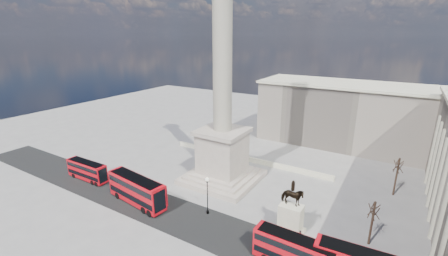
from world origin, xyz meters
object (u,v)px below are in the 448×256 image
victorian_lamp (207,193)px  pedestrian_walking (343,250)px  red_bus_a (137,190)px  red_bus_b (142,190)px  pedestrian_standing (300,235)px  red_bus_c (296,252)px  equestrian_statue (291,215)px  pedestrian_crossing (231,191)px  red_bus_e (87,170)px  nelsons_column (222,119)px

victorian_lamp → pedestrian_walking: bearing=3.3°
red_bus_a → red_bus_b: 1.09m
pedestrian_walking → pedestrian_standing: (-6.02, 0.21, -0.21)m
red_bus_c → pedestrian_walking: red_bus_c is taller
equestrian_statue → pedestrian_crossing: bearing=159.3°
victorian_lamp → red_bus_c: bearing=-14.3°
pedestrian_standing → red_bus_a: bearing=-29.2°
victorian_lamp → equestrian_statue: equestrian_statue is taller
red_bus_c → pedestrian_standing: 5.93m
red_bus_e → pedestrian_crossing: size_ratio=5.37×
pedestrian_standing → pedestrian_walking: bearing=138.1°
equestrian_statue → pedestrian_crossing: size_ratio=4.75×
red_bus_a → equestrian_statue: equestrian_statue is taller
red_bus_e → red_bus_b: bearing=-1.4°
red_bus_e → pedestrian_walking: size_ratio=5.10×
nelsons_column → red_bus_a: size_ratio=3.93×
red_bus_c → nelsons_column: bearing=143.7°
red_bus_b → red_bus_c: bearing=2.6°
red_bus_e → pedestrian_standing: 43.32m
nelsons_column → red_bus_a: 20.39m
red_bus_b → nelsons_column: bearing=67.3°
nelsons_column → equestrian_statue: 22.43m
equestrian_statue → red_bus_e: bearing=-173.1°
red_bus_a → victorian_lamp: 12.99m
nelsons_column → pedestrian_walking: size_ratio=25.85×
victorian_lamp → red_bus_a: bearing=-162.8°
equestrian_statue → nelsons_column: bearing=151.8°
pedestrian_walking → equestrian_statue: bearing=145.8°
red_bus_a → red_bus_c: (28.71, -0.35, -0.33)m
red_bus_c → pedestrian_walking: (4.88, 5.40, -1.34)m
red_bus_c → equestrian_statue: bearing=116.0°
equestrian_statue → pedestrian_standing: 3.07m
red_bus_c → victorian_lamp: bearing=167.1°
red_bus_a → red_bus_e: (-15.55, 1.17, -0.56)m
red_bus_a → red_bus_e: 15.60m
pedestrian_walking → red_bus_b: bearing=160.8°
red_bus_a → victorian_lamp: size_ratio=1.93×
red_bus_a → red_bus_b: size_ratio=1.18×
red_bus_a → pedestrian_walking: 34.01m
red_bus_b → victorian_lamp: victorian_lamp is taller
pedestrian_standing → pedestrian_crossing: size_ratio=0.82×
pedestrian_crossing → pedestrian_standing: bearing=-119.8°
equestrian_statue → red_bus_b: bearing=-168.6°
nelsons_column → red_bus_c: 28.27m
red_bus_c → victorian_lamp: size_ratio=1.66×
pedestrian_walking → pedestrian_crossing: (-20.88, 6.04, -0.05)m
red_bus_b → red_bus_e: bearing=-175.3°
nelsons_column → red_bus_e: 29.70m
pedestrian_crossing → equestrian_statue: bearing=-119.0°
red_bus_b → pedestrian_walking: bearing=12.3°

